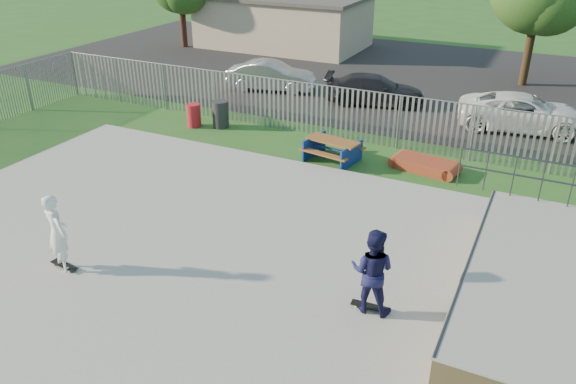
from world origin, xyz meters
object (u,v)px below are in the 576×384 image
at_px(trash_bin_grey, 220,114).
at_px(car_dark, 374,90).
at_px(skater_white, 57,232).
at_px(car_white, 524,113).
at_px(funbox, 425,165).
at_px(trash_bin_red, 194,115).
at_px(picnic_table, 332,150).
at_px(skater_navy, 372,271).
at_px(car_silver, 271,76).

xyz_separation_m(trash_bin_grey, car_dark, (4.56, 5.66, 0.12)).
xyz_separation_m(trash_bin_grey, skater_white, (2.16, -10.38, 0.58)).
bearing_deg(car_white, car_dark, 76.85).
xyz_separation_m(funbox, car_dark, (-3.86, 6.28, 0.47)).
height_order(trash_bin_red, trash_bin_grey, trash_bin_grey).
bearing_deg(picnic_table, skater_white, -99.18).
height_order(trash_bin_red, skater_navy, skater_navy).
height_order(funbox, skater_white, skater_white).
relative_size(car_silver, car_dark, 0.95).
bearing_deg(skater_navy, funbox, -88.11).
bearing_deg(picnic_table, car_dark, 106.35).
relative_size(car_dark, skater_navy, 2.30).
relative_size(picnic_table, car_dark, 0.46).
bearing_deg(car_silver, skater_white, 176.16).
relative_size(funbox, trash_bin_grey, 1.89).
distance_m(car_silver, car_dark, 5.18).
distance_m(car_dark, car_white, 6.38).
distance_m(car_silver, skater_navy, 17.28).
bearing_deg(car_dark, skater_white, 157.07).
bearing_deg(funbox, trash_bin_grey, -175.32).
xyz_separation_m(picnic_table, funbox, (3.09, 0.60, -0.20)).
distance_m(car_silver, skater_white, 16.18).
xyz_separation_m(picnic_table, trash_bin_grey, (-5.33, 1.22, 0.15)).
height_order(trash_bin_grey, car_white, car_white).
bearing_deg(skater_navy, car_white, -100.79).
xyz_separation_m(picnic_table, skater_navy, (3.87, -7.44, 0.72)).
bearing_deg(car_white, skater_navy, 165.72).
relative_size(trash_bin_grey, car_white, 0.22).
xyz_separation_m(funbox, car_white, (2.49, 5.61, 0.52)).
bearing_deg(trash_bin_grey, funbox, -4.20).
bearing_deg(funbox, skater_navy, -75.55).
relative_size(car_dark, skater_white, 2.30).
relative_size(trash_bin_grey, car_dark, 0.24).
relative_size(skater_navy, skater_white, 1.00).
height_order(trash_bin_red, car_dark, car_dark).
bearing_deg(picnic_table, trash_bin_red, -177.40).
xyz_separation_m(funbox, trash_bin_grey, (-8.42, 0.62, 0.35)).
height_order(funbox, trash_bin_red, trash_bin_red).
height_order(picnic_table, car_white, car_white).
xyz_separation_m(car_silver, skater_white, (2.78, -15.94, 0.40)).
relative_size(picnic_table, trash_bin_grey, 1.91).
xyz_separation_m(car_white, skater_white, (-8.75, -15.38, 0.40)).
bearing_deg(funbox, car_dark, 130.48).
bearing_deg(picnic_table, car_white, 58.04).
relative_size(funbox, car_white, 0.41).
distance_m(car_silver, car_white, 11.54).
bearing_deg(picnic_table, trash_bin_grey, 177.01).
bearing_deg(funbox, car_silver, 154.53).
xyz_separation_m(trash_bin_red, car_silver, (0.39, 5.96, 0.25)).
relative_size(car_silver, skater_white, 2.18).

